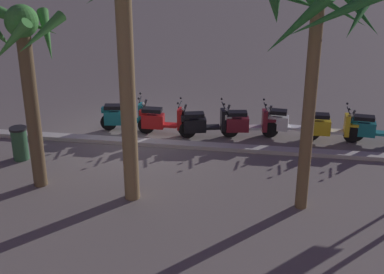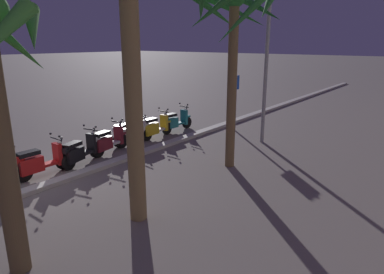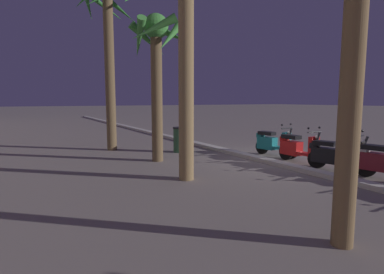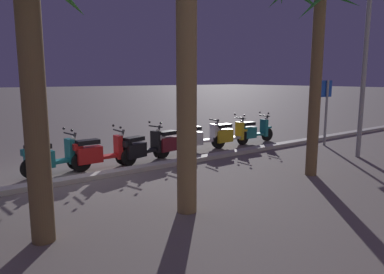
% 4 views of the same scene
% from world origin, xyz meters
% --- Properties ---
extents(ground_plane, '(200.00, 200.00, 0.00)m').
position_xyz_m(ground_plane, '(0.00, 0.00, 0.00)').
color(ground_plane, slate).
extents(curb_strip, '(60.00, 0.36, 0.12)m').
position_xyz_m(curb_strip, '(0.00, 0.46, 0.06)').
color(curb_strip, '#BCB7AD').
rests_on(curb_strip, ground).
extents(scooter_teal_tail_end, '(1.77, 0.56, 1.17)m').
position_xyz_m(scooter_teal_tail_end, '(-7.07, -0.70, 0.45)').
color(scooter_teal_tail_end, black).
rests_on(scooter_teal_tail_end, ground).
extents(scooter_yellow_far_back, '(1.74, 0.56, 1.17)m').
position_xyz_m(scooter_yellow_far_back, '(-5.73, -0.61, 0.46)').
color(scooter_yellow_far_back, black).
rests_on(scooter_yellow_far_back, ground).
extents(scooter_white_mid_front, '(1.82, 0.56, 1.04)m').
position_xyz_m(scooter_white_mid_front, '(-4.51, -0.77, 0.46)').
color(scooter_white_mid_front, black).
rests_on(scooter_white_mid_front, ground).
extents(scooter_maroon_last_in_row, '(1.74, 0.62, 1.17)m').
position_xyz_m(scooter_maroon_last_in_row, '(-3.29, -0.53, 0.45)').
color(scooter_maroon_last_in_row, black).
rests_on(scooter_maroon_last_in_row, ground).
extents(scooter_black_second_in_line, '(1.76, 0.74, 1.17)m').
position_xyz_m(scooter_black_second_in_line, '(-2.02, -0.34, 0.44)').
color(scooter_black_second_in_line, black).
rests_on(scooter_black_second_in_line, ground).
extents(scooter_red_gap_after_mid, '(1.78, 0.56, 1.17)m').
position_xyz_m(scooter_red_gap_after_mid, '(-0.70, -0.38, 0.46)').
color(scooter_red_gap_after_mid, black).
rests_on(scooter_red_gap_after_mid, ground).
extents(scooter_teal_mid_rear, '(1.73, 0.60, 1.17)m').
position_xyz_m(scooter_teal_mid_rear, '(0.56, -0.54, 0.45)').
color(scooter_teal_mid_rear, black).
rests_on(scooter_teal_mid_rear, ground).
extents(palm_tree_mid_walkway, '(2.58, 2.53, 6.12)m').
position_xyz_m(palm_tree_mid_walkway, '(-0.77, 3.66, 4.56)').
color(palm_tree_mid_walkway, olive).
rests_on(palm_tree_mid_walkway, ground).
extents(palm_tree_by_mall_entrance, '(2.78, 2.75, 5.35)m').
position_xyz_m(palm_tree_by_mall_entrance, '(-4.89, 3.47, 4.23)').
color(palm_tree_by_mall_entrance, brown).
rests_on(palm_tree_by_mall_entrance, ground).
extents(palm_tree_near_sign, '(1.88, 1.92, 4.59)m').
position_xyz_m(palm_tree_near_sign, '(1.71, 3.35, 3.39)').
color(palm_tree_near_sign, brown).
rests_on(palm_tree_near_sign, ground).
extents(litter_bin, '(0.48, 0.48, 0.95)m').
position_xyz_m(litter_bin, '(2.87, 1.97, 0.48)').
color(litter_bin, '#2D5638').
rests_on(litter_bin, ground).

